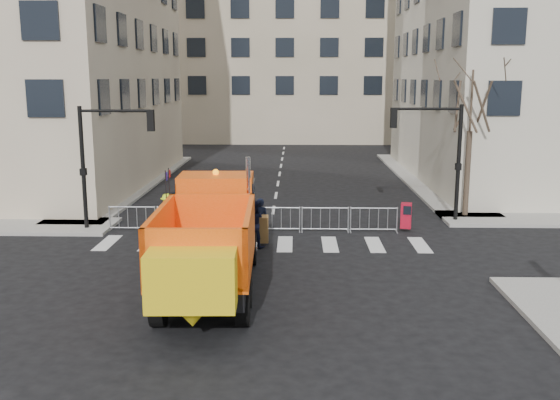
{
  "coord_description": "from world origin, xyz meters",
  "views": [
    {
      "loc": [
        1.12,
        -18.73,
        6.59
      ],
      "look_at": [
        0.58,
        2.5,
        2.4
      ],
      "focal_mm": 40.0,
      "sensor_mm": 36.0,
      "label": 1
    }
  ],
  "objects_px": {
    "cop_b": "(254,224)",
    "newspaper_box": "(406,216)",
    "cop_a": "(260,220)",
    "cop_c": "(226,218)",
    "worker": "(168,212)",
    "plow_truck": "(210,237)"
  },
  "relations": [
    {
      "from": "cop_a",
      "to": "cop_b",
      "type": "bearing_deg",
      "value": 79.35
    },
    {
      "from": "cop_c",
      "to": "worker",
      "type": "bearing_deg",
      "value": -64.79
    },
    {
      "from": "plow_truck",
      "to": "cop_b",
      "type": "height_order",
      "value": "plow_truck"
    },
    {
      "from": "cop_a",
      "to": "worker",
      "type": "relative_size",
      "value": 1.15
    },
    {
      "from": "cop_a",
      "to": "worker",
      "type": "xyz_separation_m",
      "value": [
        -4.02,
        1.27,
        0.03
      ]
    },
    {
      "from": "cop_c",
      "to": "worker",
      "type": "height_order",
      "value": "worker"
    },
    {
      "from": "cop_c",
      "to": "cop_a",
      "type": "bearing_deg",
      "value": 102.17
    },
    {
      "from": "cop_c",
      "to": "newspaper_box",
      "type": "distance_m",
      "value": 7.8
    },
    {
      "from": "cop_b",
      "to": "newspaper_box",
      "type": "distance_m",
      "value": 6.99
    },
    {
      "from": "cop_b",
      "to": "newspaper_box",
      "type": "xyz_separation_m",
      "value": [
        6.43,
        2.75,
        -0.24
      ]
    },
    {
      "from": "cop_b",
      "to": "newspaper_box",
      "type": "bearing_deg",
      "value": -137.98
    },
    {
      "from": "plow_truck",
      "to": "cop_c",
      "type": "bearing_deg",
      "value": 0.64
    },
    {
      "from": "plow_truck",
      "to": "cop_c",
      "type": "distance_m",
      "value": 6.97
    },
    {
      "from": "cop_a",
      "to": "cop_b",
      "type": "height_order",
      "value": "cop_b"
    },
    {
      "from": "plow_truck",
      "to": "newspaper_box",
      "type": "relative_size",
      "value": 9.62
    },
    {
      "from": "cop_a",
      "to": "cop_c",
      "type": "distance_m",
      "value": 1.64
    },
    {
      "from": "cop_a",
      "to": "newspaper_box",
      "type": "relative_size",
      "value": 1.66
    },
    {
      "from": "cop_c",
      "to": "plow_truck",
      "type": "bearing_deg",
      "value": 40.2
    },
    {
      "from": "newspaper_box",
      "to": "cop_a",
      "type": "bearing_deg",
      "value": -149.47
    },
    {
      "from": "cop_b",
      "to": "cop_c",
      "type": "distance_m",
      "value": 1.97
    },
    {
      "from": "cop_b",
      "to": "worker",
      "type": "xyz_separation_m",
      "value": [
        -3.82,
        2.06,
        0.01
      ]
    },
    {
      "from": "cop_a",
      "to": "worker",
      "type": "distance_m",
      "value": 4.22
    }
  ]
}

